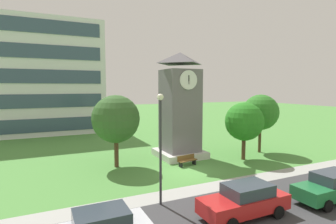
{
  "coord_description": "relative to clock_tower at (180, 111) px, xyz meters",
  "views": [
    {
      "loc": [
        -10.15,
        -18.09,
        6.59
      ],
      "look_at": [
        0.77,
        5.11,
        4.22
      ],
      "focal_mm": 28.61,
      "sensor_mm": 36.0,
      "label": 1
    }
  ],
  "objects": [
    {
      "name": "kerb_strip",
      "position": [
        -1.54,
        -7.87,
        -4.36
      ],
      "size": [
        120.0,
        1.6,
        0.01
      ],
      "primitive_type": "cube",
      "color": "#9E9E99",
      "rests_on": "ground"
    },
    {
      "name": "street_lamp",
      "position": [
        -5.87,
        -8.85,
        -0.52
      ],
      "size": [
        0.36,
        0.36,
        6.24
      ],
      "color": "#333338",
      "rests_on": "ground"
    },
    {
      "name": "parked_car_green",
      "position": [
        3.3,
        -12.63,
        -3.5
      ],
      "size": [
        4.74,
        1.89,
        1.69
      ],
      "color": "#1E6B38",
      "rests_on": "ground"
    },
    {
      "name": "street_asphalt",
      "position": [
        -1.54,
        -12.27,
        -4.35
      ],
      "size": [
        120.0,
        7.2,
        0.01
      ],
      "primitive_type": "cube",
      "color": "#38383A",
      "rests_on": "ground"
    },
    {
      "name": "park_bench",
      "position": [
        -0.84,
        -2.9,
        -3.9
      ],
      "size": [
        1.85,
        0.77,
        0.88
      ],
      "color": "brown",
      "rests_on": "ground"
    },
    {
      "name": "ground_plane",
      "position": [
        -1.54,
        -4.11,
        -4.36
      ],
      "size": [
        160.0,
        160.0,
        0.0
      ],
      "primitive_type": "plane",
      "color": "#4C893D"
    },
    {
      "name": "tree_streetside",
      "position": [
        4.79,
        -3.4,
        -0.87
      ],
      "size": [
        3.48,
        3.48,
        5.24
      ],
      "color": "#513823",
      "rests_on": "ground"
    },
    {
      "name": "tree_by_building",
      "position": [
        8.13,
        -1.94,
        -0.28
      ],
      "size": [
        3.57,
        3.57,
        5.87
      ],
      "color": "#513823",
      "rests_on": "ground"
    },
    {
      "name": "parked_car_red",
      "position": [
        -2.56,
        -11.97,
        -3.5
      ],
      "size": [
        4.69,
        1.99,
        1.69
      ],
      "color": "red",
      "rests_on": "ground"
    },
    {
      "name": "clock_tower",
      "position": [
        0.0,
        0.0,
        0.0
      ],
      "size": [
        4.16,
        4.16,
        9.8
      ],
      "color": "slate",
      "rests_on": "ground"
    },
    {
      "name": "tree_near_tower",
      "position": [
        -6.3,
        -0.71,
        -0.36
      ],
      "size": [
        3.93,
        3.93,
        5.98
      ],
      "color": "#513823",
      "rests_on": "ground"
    },
    {
      "name": "office_building",
      "position": [
        -12.74,
        21.63,
        3.64
      ],
      "size": [
        18.79,
        10.57,
        16.0
      ],
      "color": "silver",
      "rests_on": "ground"
    }
  ]
}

